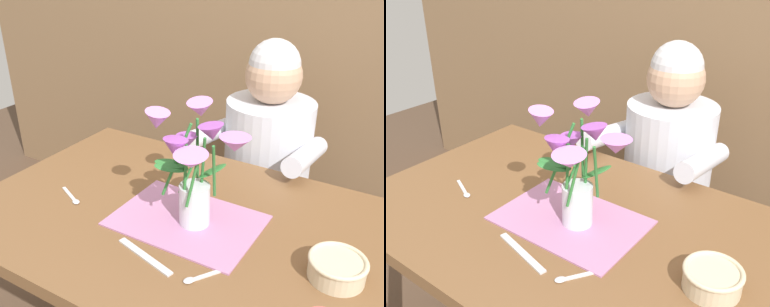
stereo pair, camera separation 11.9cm
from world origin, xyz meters
TOP-DOWN VIEW (x-y plane):
  - dining_table at (0.00, 0.00)m, footprint 1.20×0.80m
  - seated_person at (0.03, 0.62)m, footprint 0.45×0.47m
  - striped_placemat at (0.04, -0.01)m, footprint 0.40×0.28m
  - flower_vase at (0.06, -0.01)m, footprint 0.28×0.27m
  - ceramic_bowl at (0.45, -0.03)m, footprint 0.14×0.14m
  - dinner_knife at (0.03, -0.20)m, footprint 0.19×0.06m
  - spoon_0 at (-0.32, -0.09)m, footprint 0.11×0.06m
  - spoon_1 at (0.18, -0.19)m, footprint 0.08×0.11m

SIDE VIEW (x-z plane):
  - seated_person at x=0.03m, z-range 0.00..1.13m
  - dining_table at x=0.00m, z-range 0.27..1.01m
  - striped_placemat at x=0.04m, z-range 0.74..0.74m
  - dinner_knife at x=0.03m, z-range 0.74..0.74m
  - spoon_0 at x=-0.32m, z-range 0.74..0.75m
  - spoon_1 at x=0.18m, z-range 0.74..0.75m
  - ceramic_bowl at x=0.45m, z-range 0.74..0.80m
  - flower_vase at x=0.06m, z-range 0.76..1.09m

